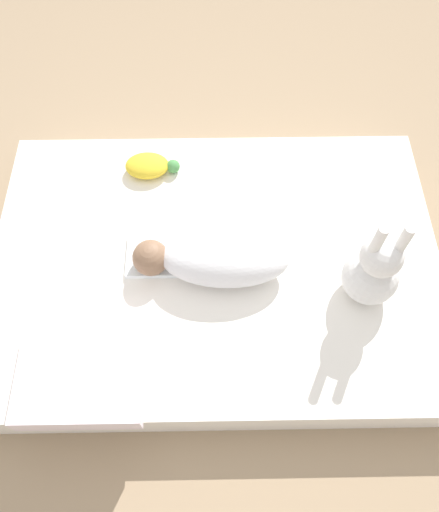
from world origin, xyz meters
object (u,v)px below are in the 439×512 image
Objects in this scene: swaddled_baby at (215,258)px; turtle_plush at (149,166)px; pillow at (82,371)px; bunny_plush at (373,271)px.

swaddled_baby reaches higher than turtle_plush.
pillow is at bearing -101.20° from turtle_plush.
swaddled_baby is 2.54× the size of turtle_plush.
bunny_plush is (0.49, -0.09, 0.06)m from swaddled_baby.
bunny_plush is at bearing 172.34° from swaddled_baby.
turtle_plush is (0.16, 0.79, -0.01)m from pillow.
swaddled_baby is 1.41× the size of pillow.
bunny_plush reaches higher than swaddled_baby.
turtle_plush is at bearing 145.11° from bunny_plush.
bunny_plush is (0.89, 0.28, 0.09)m from pillow.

